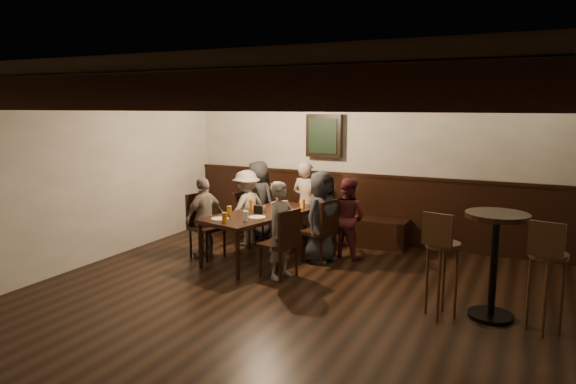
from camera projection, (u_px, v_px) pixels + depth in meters
The scene contains 27 objects.
room at pixel (326, 188), 7.47m from camera, with size 7.00×7.00×7.00m.
dining_table at pixel (262, 217), 7.52m from camera, with size 1.26×2.02×0.70m.
chair_left_near at pixel (248, 229), 8.38m from camera, with size 0.47×0.47×0.86m.
chair_left_far at pixel (207, 238), 7.69m from camera, with size 0.53×0.53×0.96m.
chair_right_near at pixel (320, 242), 7.47m from camera, with size 0.51×0.51×0.92m.
chair_right_far at pixel (280, 256), 6.79m from camera, with size 0.51×0.51×0.92m.
person_bench_left at pixel (258, 200), 8.77m from camera, with size 0.65×0.42×1.33m, color #2A2B2D.
person_bench_centre at pixel (306, 203), 8.31m from camera, with size 0.50×0.33×1.37m, color gray.
person_bench_right at pixel (347, 218), 7.65m from camera, with size 0.59×0.46×1.20m, color maroon.
person_left_near at pixel (247, 208), 8.34m from camera, with size 0.79×0.46×1.23m, color gray.
person_left_far at pixel (205, 217), 7.65m from camera, with size 0.71×0.29×1.21m, color gray.
person_right_near at pixel (322, 217), 7.39m from camera, with size 0.65×0.43×1.34m, color #252628.
person_right_far at pixel (281, 230), 6.71m from camera, with size 0.47×0.31×1.28m, color gray.
pint_a at pixel (278, 199), 8.21m from camera, with size 0.07×0.07×0.14m, color #BF7219.
pint_b at pixel (303, 204), 7.84m from camera, with size 0.07×0.07×0.14m, color #BF7219.
pint_c at pixel (252, 205), 7.76m from camera, with size 0.07×0.07×0.14m, color #BF7219.
pint_d at pixel (286, 209), 7.46m from camera, with size 0.07×0.07×0.14m, color silver.
pint_e at pixel (229, 211), 7.29m from camera, with size 0.07×0.07×0.14m, color #BF7219.
pint_f at pixel (246, 216), 6.95m from camera, with size 0.07×0.07×0.14m, color silver.
pint_g at pixel (225, 218), 6.86m from camera, with size 0.07×0.07×0.14m, color #BF7219.
plate_near at pixel (220, 219), 7.07m from camera, with size 0.24×0.24×0.01m, color white.
plate_far at pixel (257, 217), 7.17m from camera, with size 0.24×0.24×0.01m, color white.
condiment_caddy at pixel (260, 209), 7.46m from camera, with size 0.15×0.10×0.12m, color black.
candle at pixel (281, 209), 7.66m from camera, with size 0.05×0.05×0.05m, color beige.
high_top_table at pixel (495, 250), 5.40m from camera, with size 0.65×0.65×1.15m.
bar_stool_left at pixel (441, 278), 5.48m from camera, with size 0.38×0.40×1.17m.
bar_stool_right at pixel (545, 291), 5.10m from camera, with size 0.38×0.40×1.17m.
Camera 1 is at (2.42, -4.67, 2.25)m, focal length 32.00 mm.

